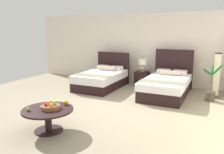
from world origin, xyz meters
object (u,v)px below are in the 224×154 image
Objects in this scene: fruit_bowl at (50,106)px; potted_palm at (211,91)px; bed_near_window at (102,79)px; bed_near_corner at (167,85)px; loose_apple at (28,109)px; floor_lamp_corner at (217,75)px; table_lamp at (142,64)px; nightstand at (142,79)px; coffee_table at (48,115)px; loose_orange at (66,103)px.

potted_palm reaches higher than fruit_bowl.
bed_near_corner reaches higher than bed_near_window.
floor_lamp_corner is (3.09, 4.35, 0.17)m from loose_apple.
loose_apple is at bearing -97.93° from table_lamp.
nightstand is at bearing 159.26° from potted_palm.
fruit_bowl is 0.29× the size of floor_lamp_corner.
fruit_bowl is at bearing 40.49° from coffee_table.
bed_near_corner reaches higher than floor_lamp_corner.
coffee_table is 0.17m from fruit_bowl.
table_lamp is (0.00, 0.02, 0.54)m from nightstand.
coffee_table is at bearing 44.53° from loose_apple.
loose_orange is (0.16, 0.37, 0.16)m from coffee_table.
potted_palm is (2.33, -0.90, -0.51)m from table_lamp.
floor_lamp_corner is at bearing 19.38° from bed_near_corner.
floor_lamp_corner reaches higher than loose_apple.
nightstand is 7.57× the size of loose_apple.
coffee_table is (-0.40, -4.47, -0.46)m from table_lamp.
bed_near_corner is 5.05× the size of table_lamp.
potted_palm is (3.50, -0.05, -0.01)m from bed_near_window.
potted_palm reaches higher than loose_apple.
table_lamp is 5.02× the size of loose_orange.
bed_near_corner is 32.08× the size of loose_apple.
fruit_bowl reaches higher than coffee_table.
loose_orange is at bearing -73.97° from bed_near_window.
bed_near_window is 3.69m from coffee_table.
potted_palm is at bearing -101.52° from floor_lamp_corner.
loose_apple is at bearing -125.42° from floor_lamp_corner.
bed_near_corner is at bearing 177.42° from potted_palm.
floor_lamp_corner is at bearing -8.08° from nightstand.
bed_near_window reaches higher than coffee_table.
bed_near_window is 0.92× the size of bed_near_corner.
coffee_table is (0.77, -3.61, 0.03)m from bed_near_window.
coffee_table is 2.58× the size of fruit_bowl.
fruit_bowl is 4.35× the size of loose_orange.
loose_apple is (0.52, -3.86, 0.18)m from bed_near_window.
potted_palm is at bearing -21.17° from table_lamp.
fruit_bowl is at bearing -109.76° from loose_orange.
table_lamp is at bearing 86.59° from loose_orange.
floor_lamp_corner is (3.61, 0.49, 0.35)m from bed_near_window.
bed_near_corner is 25.33× the size of loose_orange.
bed_near_corner is 1.45m from table_lamp.
fruit_bowl is 5.51× the size of loose_apple.
loose_orange reaches higher than nightstand.
loose_orange is at bearing 56.20° from loose_apple.
loose_orange is (0.93, -3.24, 0.19)m from bed_near_window.
potted_palm is (2.57, 3.20, -0.20)m from loose_orange.
potted_palm is (2.73, 3.57, -0.04)m from coffee_table.
bed_near_window is 3.67m from fruit_bowl.
table_lamp reaches higher than loose_apple.
table_lamp is 0.41× the size of potted_palm.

